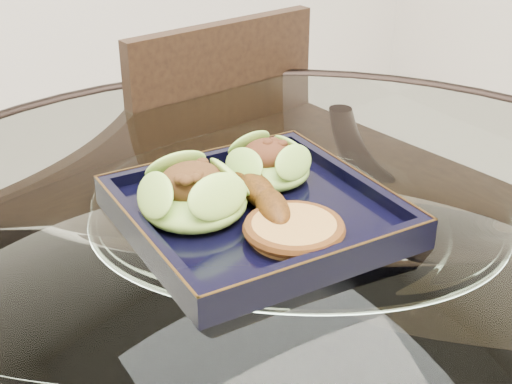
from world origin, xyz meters
TOP-DOWN VIEW (x-y plane):
  - dining_table at (-0.00, -0.00)m, footprint 1.13×1.13m
  - dining_chair at (0.18, 0.35)m, footprint 0.42×0.42m
  - navy_plate at (-0.02, 0.04)m, footprint 0.28×0.28m
  - lettuce_wrap_left at (-0.09, 0.07)m, footprint 0.15×0.15m
  - lettuce_wrap_right at (0.03, 0.10)m, footprint 0.12×0.12m
  - roasted_plantain at (-0.02, 0.05)m, footprint 0.06×0.16m
  - crumb_patty at (-0.02, -0.03)m, footprint 0.11×0.11m

SIDE VIEW (x-z plane):
  - dining_chair at x=0.18m, z-range 0.05..0.92m
  - dining_table at x=0.00m, z-range 0.21..0.98m
  - navy_plate at x=-0.02m, z-range 0.76..0.78m
  - crumb_patty at x=-0.02m, z-range 0.78..0.80m
  - roasted_plantain at x=-0.02m, z-range 0.78..0.81m
  - lettuce_wrap_right at x=0.03m, z-range 0.78..0.82m
  - lettuce_wrap_left at x=-0.09m, z-range 0.78..0.82m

